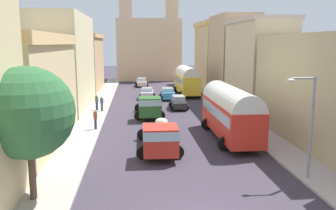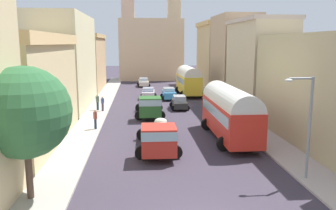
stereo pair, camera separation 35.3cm
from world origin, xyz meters
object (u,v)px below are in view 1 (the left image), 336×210
parked_bus_1 (187,80)px  car_1 (142,82)px  car_2 (179,102)px  streetlamp_near (308,119)px  car_0 (147,93)px  cargo_truck_0 (159,136)px  car_3 (168,93)px  cargo_truck_1 (149,106)px  pedestrian_0 (97,102)px  pedestrian_1 (102,103)px  parked_bus_0 (230,110)px  pedestrian_2 (95,119)px

parked_bus_1 → car_1: parked_bus_1 is taller
car_2 → streetlamp_near: size_ratio=0.65×
car_2 → car_0: bearing=113.1°
parked_bus_1 → cargo_truck_0: bearing=-102.7°
parked_bus_1 → car_3: parked_bus_1 is taller
cargo_truck_1 → streetlamp_near: streetlamp_near is taller
car_1 → cargo_truck_0: bearing=-89.3°
parked_bus_1 → pedestrian_0: 15.97m
pedestrian_1 → cargo_truck_1: bearing=-31.4°
car_2 → streetlamp_near: bearing=-78.8°
cargo_truck_1 → car_2: 5.56m
cargo_truck_0 → pedestrian_1: size_ratio=4.38×
parked_bus_1 → streetlamp_near: (1.74, -31.73, 1.18)m
parked_bus_1 → cargo_truck_1: parked_bus_1 is taller
car_2 → car_3: size_ratio=0.96×
cargo_truck_0 → cargo_truck_1: (-0.21, 11.66, 0.01)m
cargo_truck_0 → streetlamp_near: bearing=-36.4°
parked_bus_0 → car_0: parked_bus_0 is taller
parked_bus_1 → pedestrian_1: 15.97m
car_2 → pedestrian_1: pedestrian_1 is taller
car_0 → car_3: 2.87m
car_3 → pedestrian_2: 18.08m
car_3 → pedestrian_0: bearing=-138.9°
pedestrian_0 → pedestrian_2: 8.80m
car_0 → pedestrian_1: bearing=-120.4°
car_1 → pedestrian_2: 31.19m
car_2 → pedestrian_1: bearing=-172.3°
cargo_truck_0 → car_0: 23.73m
parked_bus_0 → parked_bus_1: bearing=89.7°
car_1 → car_3: car_3 is taller
car_0 → pedestrian_2: 17.86m
pedestrian_0 → streetlamp_near: 25.06m
pedestrian_1 → streetlamp_near: streetlamp_near is taller
car_2 → car_3: 7.01m
car_0 → pedestrian_0: 10.23m
pedestrian_2 → parked_bus_0: bearing=-18.4°
pedestrian_1 → pedestrian_2: size_ratio=0.94×
parked_bus_1 → car_0: (-5.87, -2.38, -1.53)m
cargo_truck_0 → streetlamp_near: 9.74m
pedestrian_0 → pedestrian_1: (0.61, -0.62, -0.08)m
cargo_truck_0 → pedestrian_2: size_ratio=4.13×
parked_bus_0 → parked_bus_1: size_ratio=1.20×
car_2 → pedestrian_2: pedestrian_2 is taller
car_1 → pedestrian_0: (-5.43, -22.09, 0.33)m
parked_bus_0 → pedestrian_2: (-10.85, 3.61, -1.21)m
parked_bus_1 → cargo_truck_1: 15.73m
car_1 → streetlamp_near: (8.06, -43.07, 2.73)m
car_0 → streetlamp_near: size_ratio=0.66×
pedestrian_0 → car_3: bearing=41.1°
cargo_truck_1 → car_3: cargo_truck_1 is taller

